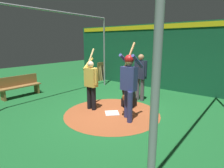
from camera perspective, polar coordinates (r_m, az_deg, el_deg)
name	(u,v)px	position (r m, az deg, el deg)	size (l,w,h in m)	color
ground_plane	(112,113)	(5.94, 0.00, -8.96)	(26.55, 26.55, 0.00)	#195B28
dirt_circle	(112,113)	(5.94, 0.00, -8.93)	(2.99, 2.99, 0.01)	#9E4C28
home_plate	(112,113)	(5.94, 0.00, -8.85)	(0.42, 0.42, 0.01)	white
batter	(129,81)	(5.18, 5.19, 0.98)	(0.68, 0.49, 2.19)	navy
catcher	(129,96)	(6.43, 5.11, -3.68)	(0.58, 0.40, 0.97)	black
umpire	(140,75)	(7.03, 8.69, 2.78)	(0.22, 0.49, 1.76)	#4C4C51
visitor	(91,82)	(6.08, -6.42, 0.64)	(0.54, 0.50, 1.99)	black
back_wall	(165,57)	(8.99, 15.96, 8.02)	(0.22, 10.55, 3.01)	#145133
cage_frame	(112,38)	(5.51, 0.00, 13.79)	(5.74, 5.52, 3.33)	gray
bat_rack	(103,72)	(10.81, -2.85, 3.77)	(0.82, 0.20, 1.05)	olive
bench	(20,86)	(8.47, -26.40, -0.52)	(1.62, 0.36, 0.85)	olive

